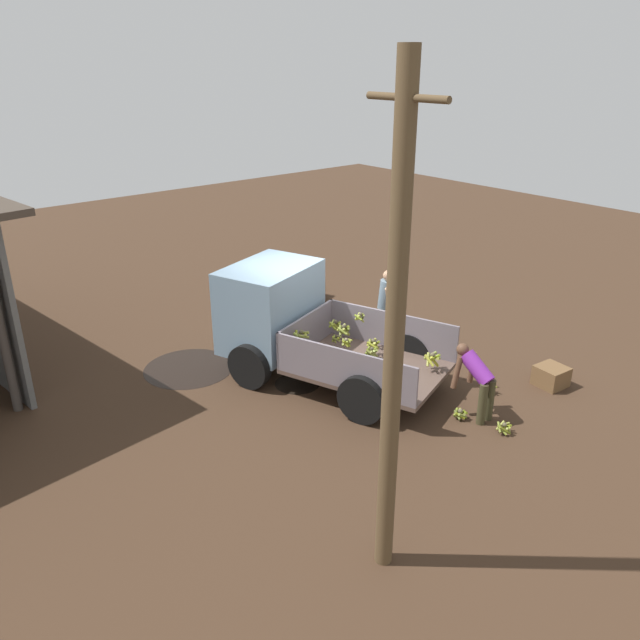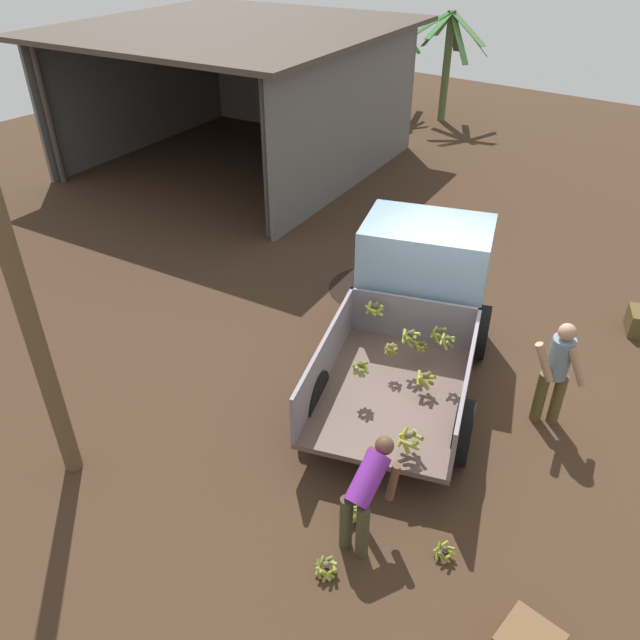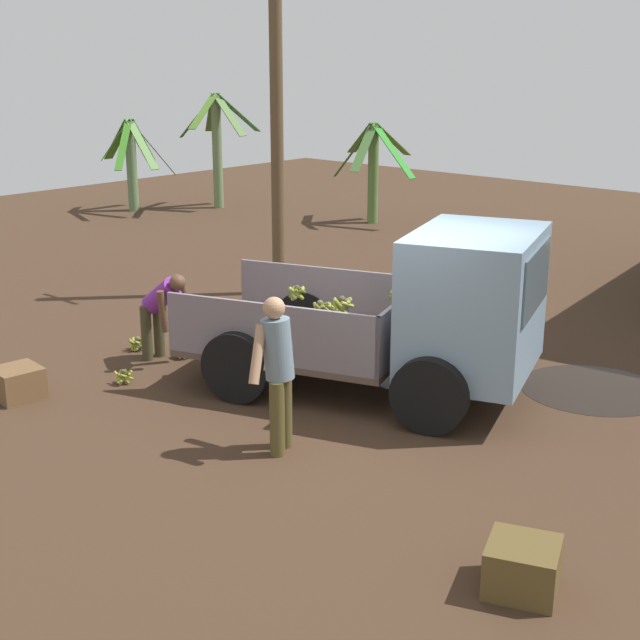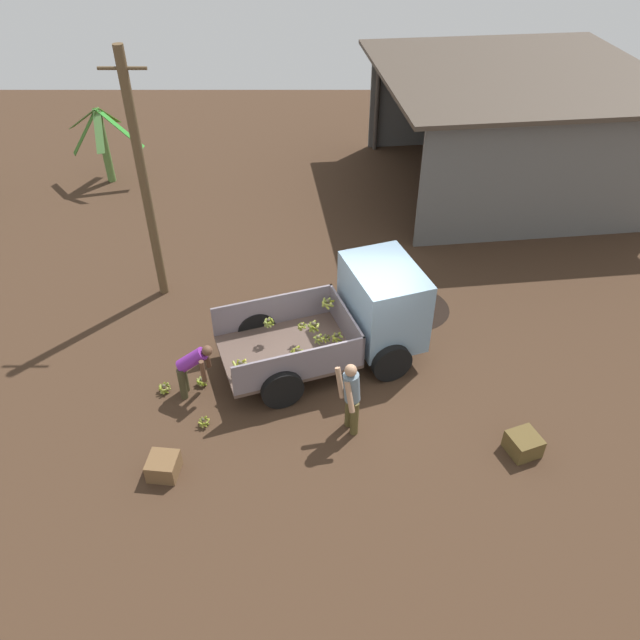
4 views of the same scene
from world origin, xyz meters
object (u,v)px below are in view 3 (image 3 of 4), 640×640
Objects in this scene: person_worker_loading at (162,308)px; banana_bunch_on_ground_0 at (138,342)px; utility_pole at (277,117)px; person_foreground_visitor at (277,367)px; banana_bunch_on_ground_2 at (183,351)px; banana_bunch_on_ground_1 at (123,375)px; wooden_crate_1 at (522,567)px; cargo_truck at (438,312)px; wooden_crate_0 at (18,383)px.

person_worker_loading is 4.40× the size of banana_bunch_on_ground_0.
person_foreground_visitor is (4.41, -4.50, -2.03)m from utility_pole.
banana_bunch_on_ground_0 is at bearing -164.90° from banana_bunch_on_ground_2.
person_foreground_visitor reaches higher than banana_bunch_on_ground_1.
person_worker_loading is 2.32× the size of wooden_crate_1.
banana_bunch_on_ground_1 is at bearing 173.95° from wooden_crate_1.
utility_pole reaches higher than banana_bunch_on_ground_0.
wooden_crate_1 is at bearing -6.05° from banana_bunch_on_ground_1.
banana_bunch_on_ground_0 is (-4.09, -1.28, -0.96)m from cargo_truck.
banana_bunch_on_ground_2 is 6.37m from wooden_crate_1.
banana_bunch_on_ground_1 is (0.29, -0.87, -0.63)m from person_worker_loading.
banana_bunch_on_ground_2 is (1.43, -3.30, -2.83)m from utility_pole.
utility_pole is at bearing -69.99° from person_foreground_visitor.
banana_bunch_on_ground_2 is at bearing -66.56° from utility_pole.
banana_bunch_on_ground_1 is 0.45× the size of wooden_crate_0.
banana_bunch_on_ground_0 is at bearing 174.21° from person_worker_loading.
cargo_truck is 0.78× the size of utility_pole.
wooden_crate_0 is at bearing -78.93° from banana_bunch_on_ground_0.
person_worker_loading is 2.08m from wooden_crate_0.
utility_pole is at bearing 136.01° from cargo_truck.
wooden_crate_0 is 6.48m from wooden_crate_1.
banana_bunch_on_ground_2 is (0.09, 0.25, -0.63)m from person_worker_loading.
utility_pole is 3.53× the size of person_foreground_visitor.
person_worker_loading is at bearing 166.49° from wooden_crate_1.
utility_pole reaches higher than banana_bunch_on_ground_2.
cargo_truck is 2.76× the size of person_foreground_visitor.
person_worker_loading is 2.42× the size of wooden_crate_0.
banana_bunch_on_ground_0 is at bearing 135.57° from banana_bunch_on_ground_1.
wooden_crate_1 is (5.93, -0.63, 0.09)m from banana_bunch_on_ground_1.
wooden_crate_0 is (-3.32, -1.04, -0.72)m from person_foreground_visitor.
wooden_crate_0 is (-0.25, -1.99, -0.55)m from person_worker_loading.
cargo_truck is 3.96m from banana_bunch_on_ground_1.
banana_bunch_on_ground_0 is 0.53× the size of wooden_crate_1.
person_foreground_visitor is 2.90m from banana_bunch_on_ground_1.
wooden_crate_1 is at bearing -12.67° from banana_bunch_on_ground_0.
cargo_truck reaches higher than person_worker_loading.
banana_bunch_on_ground_2 is 2.27m from wooden_crate_0.
banana_bunch_on_ground_1 is at bearing -69.75° from utility_pole.
wooden_crate_1 reaches higher than banana_bunch_on_ground_0.
person_foreground_visitor is 3.27m from wooden_crate_1.
wooden_crate_1 is at bearing 4.40° from wooden_crate_0.
banana_bunch_on_ground_1 is 1.13m from banana_bunch_on_ground_2.
cargo_truck is 3.71m from person_worker_loading.
cargo_truck is 4.39m from banana_bunch_on_ground_0.
banana_bunch_on_ground_0 is at bearing 178.25° from cargo_truck.
banana_bunch_on_ground_2 reaches higher than banana_bunch_on_ground_1.
utility_pole is at bearing 110.25° from banana_bunch_on_ground_1.
utility_pole is at bearing 101.17° from wooden_crate_0.
banana_bunch_on_ground_2 is 0.49× the size of wooden_crate_0.
wooden_crate_0 is at bearing -157.16° from cargo_truck.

